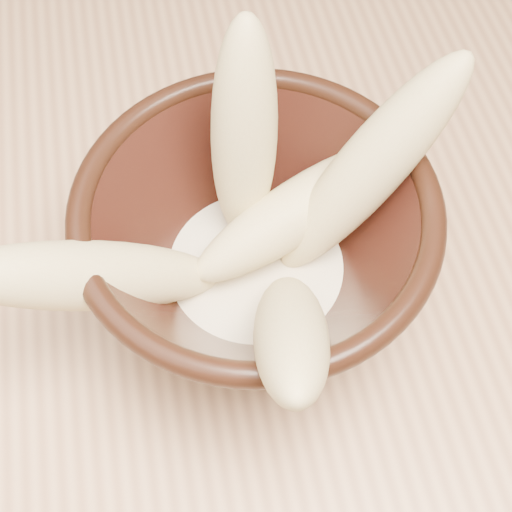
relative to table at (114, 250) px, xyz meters
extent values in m
plane|color=tan|center=(0.00, 0.00, -0.67)|extent=(4.00, 4.00, 0.00)
cube|color=tan|center=(0.00, 0.00, 0.06)|extent=(1.20, 0.80, 0.04)
cylinder|color=#AE7B57|center=(0.54, 0.34, -0.32)|extent=(0.05, 0.05, 0.71)
cylinder|color=black|center=(0.10, -0.11, 0.08)|extent=(0.09, 0.09, 0.01)
cylinder|color=black|center=(0.10, -0.11, 0.11)|extent=(0.09, 0.09, 0.01)
torus|color=black|center=(0.10, -0.11, 0.18)|extent=(0.21, 0.21, 0.01)
cylinder|color=beige|center=(0.10, -0.11, 0.12)|extent=(0.12, 0.12, 0.02)
ellipsoid|color=tan|center=(0.10, -0.06, 0.19)|extent=(0.06, 0.08, 0.15)
ellipsoid|color=tan|center=(0.01, -0.12, 0.17)|extent=(0.16, 0.07, 0.13)
ellipsoid|color=tan|center=(0.17, -0.09, 0.19)|extent=(0.14, 0.08, 0.15)
ellipsoid|color=tan|center=(0.13, -0.09, 0.15)|extent=(0.16, 0.09, 0.06)
ellipsoid|color=tan|center=(0.10, -0.18, 0.17)|extent=(0.07, 0.14, 0.13)
camera|label=1|loc=(0.05, -0.33, 0.50)|focal=50.00mm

